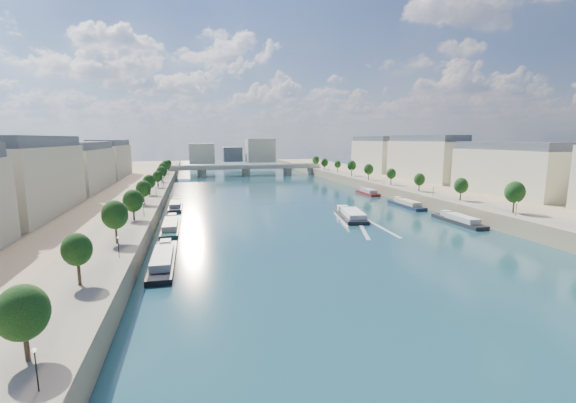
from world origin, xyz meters
TOP-DOWN VIEW (x-y plane):
  - ground at (0.00, 100.00)m, footprint 700.00×700.00m
  - quay_left at (-72.00, 100.00)m, footprint 44.00×520.00m
  - quay_right at (72.00, 100.00)m, footprint 44.00×520.00m
  - pave_left at (-57.00, 100.00)m, footprint 14.00×520.00m
  - pave_right at (57.00, 100.00)m, footprint 14.00×520.00m
  - trees_left at (-55.00, 102.00)m, footprint 4.80×268.80m
  - trees_right at (55.00, 110.00)m, footprint 4.80×268.80m
  - lamps_left at (-52.50, 90.00)m, footprint 0.36×200.36m
  - lamps_right at (52.50, 105.00)m, footprint 0.36×200.36m
  - buildings_left at (-85.00, 112.00)m, footprint 16.00×226.00m
  - buildings_right at (85.00, 112.00)m, footprint 16.00×226.00m
  - skyline at (3.19, 319.52)m, footprint 79.00×42.00m
  - bridge at (0.00, 239.65)m, footprint 112.00×12.00m
  - tour_barge at (14.77, 77.09)m, footprint 11.58×25.74m
  - wake at (14.77, 60.41)m, footprint 12.35×26.02m
  - moored_barges_left at (-45.50, 51.81)m, footprint 5.00×156.54m
  - moored_barges_right at (45.50, 62.03)m, footprint 5.00×163.32m

SIDE VIEW (x-z plane):
  - ground at x=0.00m, z-range 0.00..0.00m
  - wake at x=14.77m, z-range 0.00..0.04m
  - moored_barges_left at x=-45.50m, z-range -0.96..2.64m
  - moored_barges_right at x=45.50m, z-range -0.96..2.64m
  - tour_barge at x=14.77m, z-range -0.90..2.67m
  - quay_left at x=-72.00m, z-range 0.00..5.00m
  - quay_right at x=72.00m, z-range 0.00..5.00m
  - pave_left at x=-57.00m, z-range 5.00..5.10m
  - pave_right at x=57.00m, z-range 5.00..5.10m
  - bridge at x=0.00m, z-range 1.01..9.16m
  - lamps_left at x=-52.50m, z-range 5.64..9.92m
  - lamps_right at x=52.50m, z-range 5.64..9.92m
  - trees_left at x=-55.00m, z-range 6.35..14.61m
  - trees_right at x=55.00m, z-range 6.35..14.61m
  - skyline at x=3.19m, z-range 3.66..25.66m
  - buildings_left at x=-85.00m, z-range 4.85..28.05m
  - buildings_right at x=85.00m, z-range 4.85..28.05m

